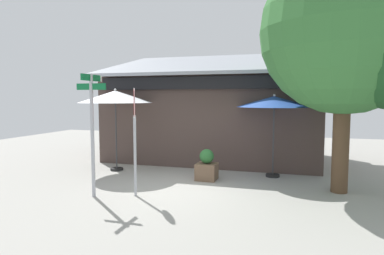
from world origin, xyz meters
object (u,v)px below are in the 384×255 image
(patio_umbrella_ivory_left, at_px, (115,97))
(shade_tree, at_px, (361,34))
(stop_sign, at_px, (135,121))
(street_sign_post, at_px, (92,123))
(patio_umbrella_royal_blue_center, at_px, (274,102))
(sidewalk_planter, at_px, (207,167))

(patio_umbrella_ivory_left, relative_size, shade_tree, 0.44)
(stop_sign, distance_m, shade_tree, 6.09)
(patio_umbrella_ivory_left, height_order, shade_tree, shade_tree)
(street_sign_post, distance_m, stop_sign, 1.06)
(patio_umbrella_royal_blue_center, distance_m, shade_tree, 3.12)
(stop_sign, bearing_deg, shade_tree, 17.51)
(street_sign_post, bearing_deg, sidewalk_planter, 47.44)
(street_sign_post, height_order, stop_sign, street_sign_post)
(sidewalk_planter, bearing_deg, shade_tree, -6.41)
(patio_umbrella_royal_blue_center, bearing_deg, shade_tree, -34.10)
(stop_sign, xyz_separation_m, shade_tree, (5.42, 1.71, 2.19))
(street_sign_post, relative_size, shade_tree, 0.48)
(stop_sign, bearing_deg, patio_umbrella_ivory_left, 127.62)
(street_sign_post, xyz_separation_m, patio_umbrella_royal_blue_center, (4.26, 3.54, 0.49))
(street_sign_post, distance_m, patio_umbrella_royal_blue_center, 5.56)
(patio_umbrella_royal_blue_center, distance_m, sidewalk_planter, 2.94)
(street_sign_post, xyz_separation_m, sidewalk_planter, (2.33, 2.54, -1.49))
(street_sign_post, bearing_deg, patio_umbrella_ivory_left, 108.84)
(street_sign_post, height_order, shade_tree, shade_tree)
(stop_sign, bearing_deg, street_sign_post, -159.44)
(patio_umbrella_ivory_left, height_order, patio_umbrella_royal_blue_center, patio_umbrella_ivory_left)
(stop_sign, relative_size, patio_umbrella_royal_blue_center, 1.05)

